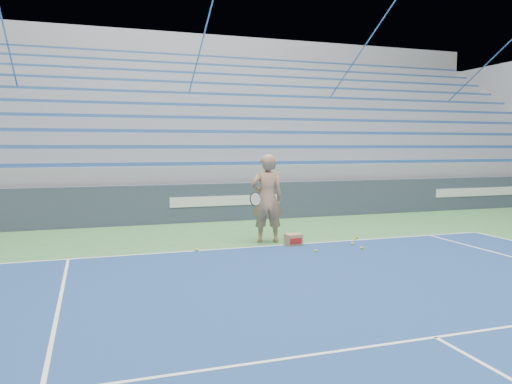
# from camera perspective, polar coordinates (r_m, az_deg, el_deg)

# --- Properties ---
(sponsor_barrier) EXTENTS (30.00, 0.32, 1.10)m
(sponsor_barrier) POSITION_cam_1_polar(r_m,az_deg,el_deg) (14.59, -3.69, -1.14)
(sponsor_barrier) COLOR #363F52
(sponsor_barrier) RESTS_ON ground
(bleachers) EXTENTS (31.00, 9.15, 7.30)m
(bleachers) POSITION_cam_1_polar(r_m,az_deg,el_deg) (20.09, -7.87, 5.73)
(bleachers) COLOR #94979C
(bleachers) RESTS_ON ground
(tennis_player) EXTENTS (1.00, 0.91, 1.99)m
(tennis_player) POSITION_cam_1_polar(r_m,az_deg,el_deg) (11.20, 1.27, -0.77)
(tennis_player) COLOR tan
(tennis_player) RESTS_ON ground
(ball_box) EXTENTS (0.37, 0.30, 0.26)m
(ball_box) POSITION_cam_1_polar(r_m,az_deg,el_deg) (10.97, 4.30, -5.48)
(ball_box) COLOR #A78051
(ball_box) RESTS_ON ground
(tennis_ball_0) EXTENTS (0.07, 0.07, 0.07)m
(tennis_ball_0) POSITION_cam_1_polar(r_m,az_deg,el_deg) (11.76, 11.24, -5.31)
(tennis_ball_0) COLOR #BCCF2A
(tennis_ball_0) RESTS_ON ground
(tennis_ball_1) EXTENTS (0.07, 0.07, 0.07)m
(tennis_ball_1) POSITION_cam_1_polar(r_m,az_deg,el_deg) (10.78, 11.97, -6.29)
(tennis_ball_1) COLOR #BCCF2A
(tennis_ball_1) RESTS_ON ground
(tennis_ball_2) EXTENTS (0.07, 0.07, 0.07)m
(tennis_ball_2) POSITION_cam_1_polar(r_m,az_deg,el_deg) (11.21, 10.95, -5.83)
(tennis_ball_2) COLOR #BCCF2A
(tennis_ball_2) RESTS_ON ground
(tennis_ball_3) EXTENTS (0.07, 0.07, 0.07)m
(tennis_ball_3) POSITION_cam_1_polar(r_m,az_deg,el_deg) (12.05, 11.39, -5.07)
(tennis_ball_3) COLOR #BCCF2A
(tennis_ball_3) RESTS_ON ground
(tennis_ball_4) EXTENTS (0.07, 0.07, 0.07)m
(tennis_ball_4) POSITION_cam_1_polar(r_m,az_deg,el_deg) (10.44, -6.78, -6.59)
(tennis_ball_4) COLOR #BCCF2A
(tennis_ball_4) RESTS_ON ground
(tennis_ball_5) EXTENTS (0.07, 0.07, 0.07)m
(tennis_ball_5) POSITION_cam_1_polar(r_m,az_deg,el_deg) (10.35, 6.87, -6.70)
(tennis_ball_5) COLOR #BCCF2A
(tennis_ball_5) RESTS_ON ground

